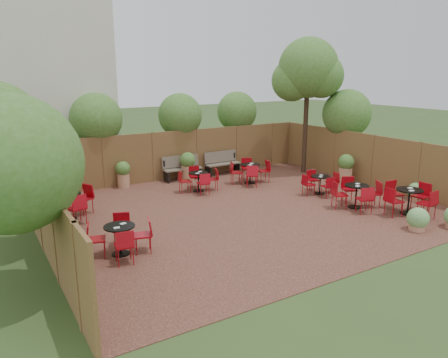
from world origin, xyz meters
TOP-DOWN VIEW (x-y plane):
  - ground at (0.00, 0.00)m, footprint 80.00×80.00m
  - courtyard_paving at (0.00, 0.00)m, footprint 12.00×10.00m
  - fence_back at (0.00, 5.00)m, footprint 12.00×0.08m
  - fence_left at (-6.00, 0.00)m, footprint 0.08×10.00m
  - fence_right at (6.00, 0.00)m, footprint 0.08×10.00m
  - neighbour_building at (-4.50, 8.00)m, footprint 5.00×4.00m
  - overhang_foliage at (-3.15, 2.07)m, footprint 15.60×10.48m
  - courtyard_tree at (5.23, 3.02)m, footprint 2.69×2.59m
  - park_bench_left at (0.06, 4.63)m, footprint 1.62×0.56m
  - park_bench_right at (1.98, 4.63)m, footprint 1.60×0.55m
  - bistro_tables at (0.35, 0.18)m, footprint 10.89×7.30m
  - planters at (-0.33, 3.57)m, footprint 11.69×4.50m
  - low_shrubs at (4.35, -3.62)m, footprint 3.09×2.85m

SIDE VIEW (x-z plane):
  - ground at x=0.00m, z-range 0.00..0.00m
  - courtyard_paving at x=0.00m, z-range 0.00..0.02m
  - low_shrubs at x=4.35m, z-range 0.00..0.66m
  - bistro_tables at x=0.35m, z-range 0.00..0.93m
  - park_bench_right at x=1.98m, z-range 0.03..1.01m
  - park_bench_left at x=0.06m, z-range 0.03..1.02m
  - planters at x=-0.33m, z-range 0.05..1.20m
  - fence_back at x=0.00m, z-range 0.00..2.00m
  - fence_left at x=-6.00m, z-range 0.00..2.00m
  - fence_right at x=6.00m, z-range 0.00..2.00m
  - overhang_foliage at x=-3.15m, z-range 1.35..4.02m
  - neighbour_building at x=-4.50m, z-range 0.00..8.00m
  - courtyard_tree at x=5.23m, z-range 1.44..7.18m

